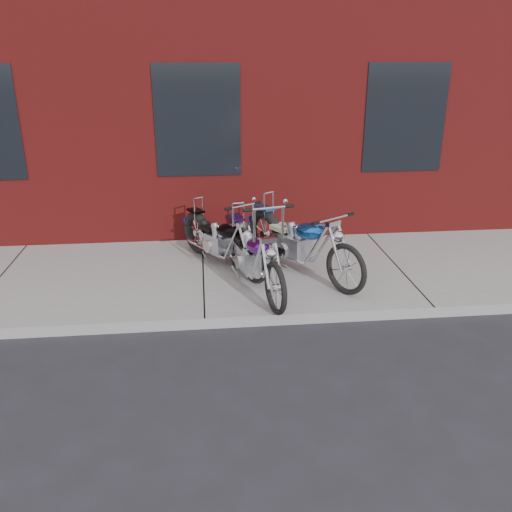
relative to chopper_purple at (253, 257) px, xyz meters
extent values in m
plane|color=#242429|center=(-0.70, -0.94, -0.58)|extent=(120.00, 120.00, 0.00)
cube|color=gray|center=(-0.70, 0.56, -0.51)|extent=(22.00, 3.00, 0.15)
cube|color=maroon|center=(-0.70, 7.06, 3.42)|extent=(22.00, 10.00, 8.00)
torus|color=black|center=(-0.14, 0.59, -0.05)|extent=(0.32, 0.77, 0.76)
torus|color=black|center=(0.23, -1.02, -0.09)|extent=(0.23, 0.69, 0.69)
cube|color=#B7B7B7|center=(0.01, -0.07, -0.06)|extent=(0.38, 0.48, 0.32)
ellipsoid|color=#55147E|center=(0.08, -0.36, 0.25)|extent=(0.40, 0.63, 0.32)
cube|color=black|center=(-0.05, 0.20, 0.15)|extent=(0.31, 0.35, 0.06)
cylinder|color=silver|center=(0.20, -0.90, 0.19)|extent=(0.11, 0.31, 0.57)
cylinder|color=silver|center=(0.18, -0.77, 0.89)|extent=(0.57, 0.16, 0.03)
cylinder|color=silver|center=(-0.12, 0.51, 0.35)|extent=(0.03, 0.03, 0.51)
cylinder|color=silver|center=(0.09, 0.19, -0.20)|extent=(0.26, 0.94, 0.05)
torus|color=black|center=(0.39, 0.95, -0.03)|extent=(0.56, 0.76, 0.80)
torus|color=black|center=(1.32, -0.53, -0.07)|extent=(0.45, 0.66, 0.73)
cube|color=#B7B7B7|center=(0.77, 0.34, -0.04)|extent=(0.50, 0.54, 0.33)
ellipsoid|color=blue|center=(0.93, 0.08, 0.28)|extent=(0.57, 0.67, 0.34)
cube|color=#C1BE90|center=(0.61, 0.59, 0.18)|extent=(0.39, 0.41, 0.07)
cylinder|color=silver|center=(1.24, -0.42, 0.23)|extent=(0.21, 0.30, 0.60)
cylinder|color=silver|center=(1.17, -0.30, 0.59)|extent=(0.54, 0.36, 0.03)
cylinder|color=silver|center=(0.43, 0.87, 0.40)|extent=(0.03, 0.03, 0.54)
cylinder|color=silver|center=(0.75, 0.62, -0.18)|extent=(0.58, 0.88, 0.05)
torus|color=black|center=(-0.70, 1.28, -0.08)|extent=(0.48, 0.67, 0.70)
torus|color=black|center=(0.10, -0.02, -0.11)|extent=(0.39, 0.57, 0.63)
cube|color=#B7B7B7|center=(-0.38, 0.75, -0.09)|extent=(0.44, 0.47, 0.29)
ellipsoid|color=black|center=(-0.23, 0.52, 0.19)|extent=(0.49, 0.59, 0.30)
cube|color=black|center=(-0.51, 0.97, 0.10)|extent=(0.34, 0.35, 0.06)
cylinder|color=silver|center=(0.03, 0.09, 0.14)|extent=(0.18, 0.26, 0.52)
cylinder|color=silver|center=(-0.03, 0.19, 0.67)|extent=(0.47, 0.30, 0.03)
cylinder|color=silver|center=(-0.66, 1.22, 0.29)|extent=(0.03, 0.03, 0.47)
cylinder|color=silver|center=(-0.39, 1.00, -0.22)|extent=(0.50, 0.77, 0.05)
camera|label=1|loc=(-0.68, -7.02, 2.75)|focal=38.00mm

